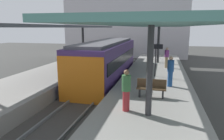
% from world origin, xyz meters
% --- Properties ---
extents(ground_plane, '(80.00, 80.00, 0.00)m').
position_xyz_m(ground_plane, '(0.00, 0.00, 0.00)').
color(ground_plane, '#383835').
extents(platform_left, '(4.40, 28.00, 1.00)m').
position_xyz_m(platform_left, '(-3.80, 0.00, 0.50)').
color(platform_left, gray).
rests_on(platform_left, ground_plane).
extents(platform_right, '(4.40, 28.00, 1.00)m').
position_xyz_m(platform_right, '(3.80, 0.00, 0.50)').
color(platform_right, gray).
rests_on(platform_right, ground_plane).
extents(track_ballast, '(3.20, 28.00, 0.20)m').
position_xyz_m(track_ballast, '(0.00, 0.00, 0.10)').
color(track_ballast, '#423F3D').
rests_on(track_ballast, ground_plane).
extents(rail_near_side, '(0.08, 28.00, 0.14)m').
position_xyz_m(rail_near_side, '(-0.72, 0.00, 0.27)').
color(rail_near_side, slate).
rests_on(rail_near_side, track_ballast).
extents(rail_far_side, '(0.08, 28.00, 0.14)m').
position_xyz_m(rail_far_side, '(0.72, 0.00, 0.27)').
color(rail_far_side, slate).
rests_on(rail_far_side, track_ballast).
extents(commuter_train, '(2.78, 10.76, 3.10)m').
position_xyz_m(commuter_train, '(0.00, 2.97, 1.73)').
color(commuter_train, '#472D6B').
rests_on(commuter_train, track_ballast).
extents(canopy_left, '(4.18, 21.00, 3.47)m').
position_xyz_m(canopy_left, '(-3.80, 1.40, 4.34)').
color(canopy_left, '#333335').
rests_on(canopy_left, platform_left).
extents(canopy_right, '(4.18, 21.00, 3.55)m').
position_xyz_m(canopy_right, '(3.80, 1.40, 4.42)').
color(canopy_right, '#333335').
rests_on(canopy_right, platform_right).
extents(platform_bench, '(1.40, 0.41, 0.86)m').
position_xyz_m(platform_bench, '(3.78, -2.69, 1.46)').
color(platform_bench, black).
rests_on(platform_bench, platform_right).
extents(platform_sign, '(0.90, 0.08, 2.21)m').
position_xyz_m(platform_sign, '(3.78, 1.81, 2.62)').
color(platform_sign, '#262628').
rests_on(platform_sign, platform_right).
extents(passenger_near_bench, '(0.36, 0.36, 1.73)m').
position_xyz_m(passenger_near_bench, '(4.71, -0.58, 1.90)').
color(passenger_near_bench, navy).
rests_on(passenger_near_bench, platform_right).
extents(passenger_mid_platform, '(0.36, 0.36, 1.69)m').
position_xyz_m(passenger_mid_platform, '(2.90, -4.69, 1.88)').
color(passenger_mid_platform, maroon).
rests_on(passenger_mid_platform, platform_right).
extents(passenger_far_end, '(0.36, 0.36, 1.69)m').
position_xyz_m(passenger_far_end, '(4.57, 5.21, 1.88)').
color(passenger_far_end, '#998460').
rests_on(passenger_far_end, platform_right).
extents(station_building_backdrop, '(18.00, 6.00, 11.00)m').
position_xyz_m(station_building_backdrop, '(-1.41, 20.00, 5.50)').
color(station_building_backdrop, '#B7B2B7').
rests_on(station_building_backdrop, ground_plane).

